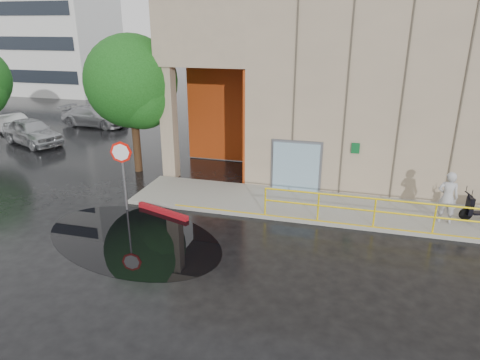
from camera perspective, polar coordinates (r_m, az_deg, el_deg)
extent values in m
plane|color=black|center=(12.96, 2.61, -10.98)|extent=(120.00, 120.00, 0.00)
cube|color=gray|center=(16.81, 19.56, -4.31)|extent=(20.00, 3.00, 0.15)
cube|color=gray|center=(22.33, 24.95, 11.37)|extent=(16.00, 10.00, 8.00)
cube|color=gray|center=(22.76, -1.13, 19.62)|extent=(4.00, 10.00, 3.00)
cube|color=gray|center=(19.45, -9.44, 7.39)|extent=(0.60, 0.60, 5.00)
cube|color=#A4340F|center=(21.73, -2.17, 8.97)|extent=(3.80, 0.15, 4.90)
cube|color=#A4340F|center=(19.57, 1.82, 7.73)|extent=(0.10, 3.50, 4.90)
cube|color=#81A1B0|center=(17.76, 7.45, 1.76)|extent=(1.90, 0.10, 2.00)
cube|color=slate|center=(17.83, 7.48, 1.83)|extent=(2.10, 0.06, 2.20)
cube|color=#0B4F21|center=(17.41, 15.14, 4.12)|extent=(0.32, 0.04, 0.42)
cylinder|color=yellow|center=(15.19, 21.27, -2.73)|extent=(9.50, 0.06, 0.06)
cylinder|color=yellow|center=(15.36, 21.06, -4.28)|extent=(9.50, 0.06, 0.06)
cube|color=silver|center=(49.30, -24.35, 19.39)|extent=(12.00, 8.00, 15.00)
imported|color=#ACADB1|center=(16.33, 25.94, -2.10)|extent=(0.72, 0.50, 1.86)
cylinder|color=black|center=(17.08, 27.86, -4.05)|extent=(0.46, 0.20, 0.45)
cylinder|color=slate|center=(16.54, -15.18, -0.10)|extent=(0.07, 0.07, 2.35)
cylinder|color=red|center=(16.18, -15.59, 3.59)|extent=(0.81, 0.19, 0.81)
cylinder|color=white|center=(16.16, -15.63, 3.57)|extent=(0.63, 0.13, 0.64)
cube|color=maroon|center=(16.29, -10.26, -4.13)|extent=(2.33, 0.96, 0.18)
cube|color=black|center=(14.76, -14.11, -7.49)|extent=(7.86, 6.34, 0.01)
imported|color=#A1A4A8|center=(27.93, -26.00, 5.82)|extent=(4.82, 3.41, 1.52)
imported|color=#BCBCBE|center=(30.91, -27.81, 6.49)|extent=(4.04, 2.95, 1.27)
imported|color=#999A9F|center=(31.48, -18.86, 8.05)|extent=(4.92, 2.36, 1.38)
cylinder|color=black|center=(20.85, -13.65, 5.12)|extent=(0.36, 0.36, 3.00)
sphere|color=#265C1B|center=(20.34, -14.29, 12.63)|extent=(4.19, 4.19, 4.19)
sphere|color=#265C1B|center=(20.00, -12.96, 10.79)|extent=(2.93, 2.93, 2.93)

